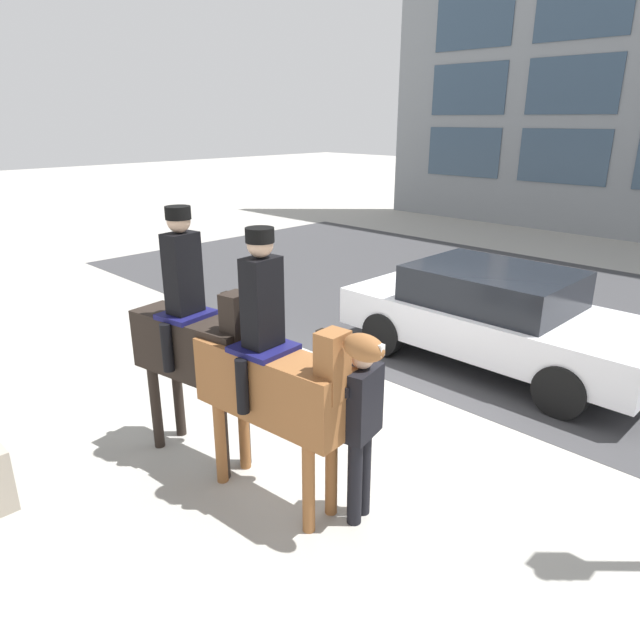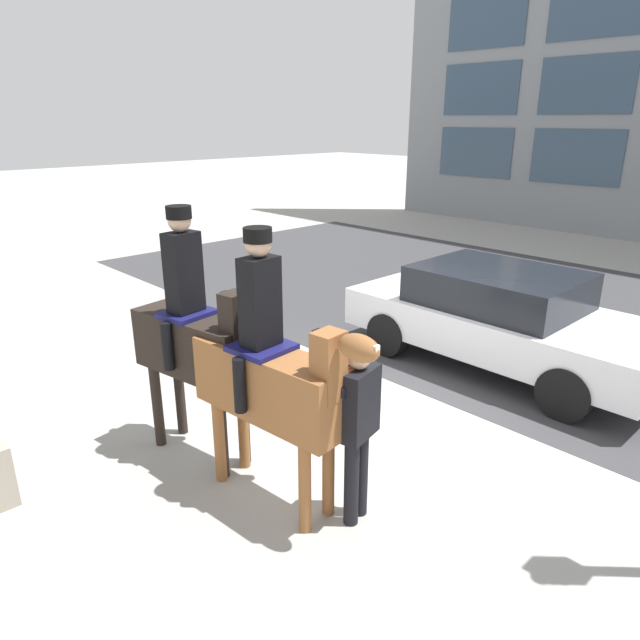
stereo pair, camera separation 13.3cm
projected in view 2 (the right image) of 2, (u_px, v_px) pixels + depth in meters
name	position (u px, v px, depth m)	size (l,w,h in m)	color
ground_plane	(385.00, 401.00, 7.21)	(80.00, 80.00, 0.00)	#9E9B93
road_surface	(555.00, 316.00, 10.31)	(19.66, 8.50, 0.01)	#38383A
mounted_horse_lead	(196.00, 337.00, 5.64)	(1.84, 0.66, 2.62)	black
mounted_horse_companion	(272.00, 376.00, 4.97)	(2.03, 0.65, 2.55)	brown
pedestrian_bystander	(355.00, 421.00, 4.79)	(0.81, 0.57, 1.66)	black
street_car_near_lane	(500.00, 316.00, 8.06)	(4.35, 1.95, 1.40)	silver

